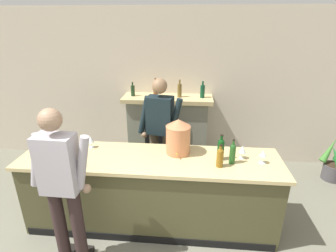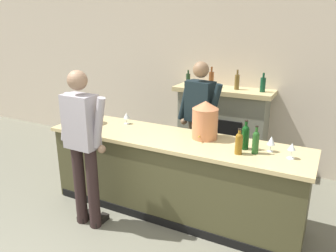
{
  "view_description": "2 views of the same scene",
  "coord_description": "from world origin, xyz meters",
  "px_view_note": "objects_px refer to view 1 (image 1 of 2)",
  "views": [
    {
      "loc": [
        0.46,
        -0.9,
        2.51
      ],
      "look_at": [
        0.17,
        2.22,
        1.25
      ],
      "focal_mm": 28.0,
      "sensor_mm": 36.0,
      "label": 1
    },
    {
      "loc": [
        1.6,
        -1.39,
        2.28
      ],
      "look_at": [
        -0.22,
        2.11,
        1.02
      ],
      "focal_mm": 35.0,
      "sensor_mm": 36.0,
      "label": 2
    }
  ],
  "objects_px": {
    "fireplace_stone": "(168,130)",
    "wine_bottle_port_short": "(233,153)",
    "potted_plant_corner": "(333,165)",
    "person_customer": "(62,187)",
    "wine_bottle_riesling_slim": "(220,157)",
    "ice_bucket_steel": "(51,147)",
    "wine_glass_front_left": "(263,154)",
    "person_bartender": "(160,133)",
    "wine_bottle_chardonnay_pale": "(221,148)",
    "wine_glass_front_right": "(243,149)",
    "wine_glass_near_bucket": "(91,140)",
    "copper_dispenser": "(178,136)"
  },
  "relations": [
    {
      "from": "potted_plant_corner",
      "to": "wine_bottle_port_short",
      "type": "bearing_deg",
      "value": -144.97
    },
    {
      "from": "fireplace_stone",
      "to": "wine_glass_front_right",
      "type": "distance_m",
      "value": 1.91
    },
    {
      "from": "person_bartender",
      "to": "copper_dispenser",
      "type": "distance_m",
      "value": 0.65
    },
    {
      "from": "potted_plant_corner",
      "to": "wine_bottle_port_short",
      "type": "relative_size",
      "value": 2.36
    },
    {
      "from": "potted_plant_corner",
      "to": "person_bartender",
      "type": "distance_m",
      "value": 3.0
    },
    {
      "from": "person_customer",
      "to": "wine_bottle_riesling_slim",
      "type": "distance_m",
      "value": 1.67
    },
    {
      "from": "person_customer",
      "to": "copper_dispenser",
      "type": "distance_m",
      "value": 1.4
    },
    {
      "from": "person_bartender",
      "to": "wine_bottle_chardonnay_pale",
      "type": "bearing_deg",
      "value": -39.86
    },
    {
      "from": "fireplace_stone",
      "to": "wine_bottle_port_short",
      "type": "bearing_deg",
      "value": -61.68
    },
    {
      "from": "potted_plant_corner",
      "to": "wine_glass_front_right",
      "type": "xyz_separation_m",
      "value": [
        -1.79,
        -1.23,
        0.84
      ]
    },
    {
      "from": "potted_plant_corner",
      "to": "person_bartender",
      "type": "xyz_separation_m",
      "value": [
        -2.85,
        -0.61,
        0.74
      ]
    },
    {
      "from": "wine_bottle_chardonnay_pale",
      "to": "person_bartender",
      "type": "bearing_deg",
      "value": 140.14
    },
    {
      "from": "person_customer",
      "to": "wine_glass_front_right",
      "type": "distance_m",
      "value": 2.01
    },
    {
      "from": "wine_glass_front_right",
      "to": "fireplace_stone",
      "type": "bearing_deg",
      "value": 123.76
    },
    {
      "from": "potted_plant_corner",
      "to": "person_customer",
      "type": "xyz_separation_m",
      "value": [
        -3.64,
        -2.02,
        0.75
      ]
    },
    {
      "from": "wine_bottle_port_short",
      "to": "ice_bucket_steel",
      "type": "bearing_deg",
      "value": 178.87
    },
    {
      "from": "fireplace_stone",
      "to": "wine_bottle_port_short",
      "type": "relative_size",
      "value": 5.39
    },
    {
      "from": "wine_glass_front_right",
      "to": "wine_bottle_port_short",
      "type": "bearing_deg",
      "value": -137.56
    },
    {
      "from": "person_customer",
      "to": "wine_bottle_port_short",
      "type": "bearing_deg",
      "value": 21.24
    },
    {
      "from": "copper_dispenser",
      "to": "wine_glass_front_left",
      "type": "xyz_separation_m",
      "value": [
        0.98,
        -0.17,
        -0.11
      ]
    },
    {
      "from": "wine_bottle_riesling_slim",
      "to": "person_bartender",
      "type": "bearing_deg",
      "value": 132.99
    },
    {
      "from": "wine_glass_front_right",
      "to": "potted_plant_corner",
      "type": "bearing_deg",
      "value": 34.41
    },
    {
      "from": "wine_bottle_port_short",
      "to": "wine_glass_near_bucket",
      "type": "distance_m",
      "value": 1.78
    },
    {
      "from": "wine_bottle_chardonnay_pale",
      "to": "wine_glass_front_left",
      "type": "xyz_separation_m",
      "value": [
        0.48,
        -0.04,
        -0.03
      ]
    },
    {
      "from": "wine_bottle_port_short",
      "to": "wine_glass_front_left",
      "type": "bearing_deg",
      "value": 5.04
    },
    {
      "from": "wine_bottle_riesling_slim",
      "to": "wine_glass_front_right",
      "type": "height_order",
      "value": "wine_bottle_riesling_slim"
    },
    {
      "from": "copper_dispenser",
      "to": "wine_glass_near_bucket",
      "type": "distance_m",
      "value": 1.13
    },
    {
      "from": "potted_plant_corner",
      "to": "copper_dispenser",
      "type": "distance_m",
      "value": 2.96
    },
    {
      "from": "potted_plant_corner",
      "to": "person_bartender",
      "type": "height_order",
      "value": "person_bartender"
    },
    {
      "from": "wine_bottle_riesling_slim",
      "to": "wine_glass_near_bucket",
      "type": "xyz_separation_m",
      "value": [
        -1.61,
        0.33,
        -0.02
      ]
    },
    {
      "from": "ice_bucket_steel",
      "to": "wine_glass_front_left",
      "type": "relative_size",
      "value": 1.4
    },
    {
      "from": "wine_glass_near_bucket",
      "to": "wine_glass_front_left",
      "type": "bearing_deg",
      "value": -5.71
    },
    {
      "from": "wine_bottle_riesling_slim",
      "to": "wine_bottle_port_short",
      "type": "height_order",
      "value": "wine_bottle_port_short"
    },
    {
      "from": "person_bartender",
      "to": "wine_glass_front_left",
      "type": "relative_size",
      "value": 11.07
    },
    {
      "from": "ice_bucket_steel",
      "to": "potted_plant_corner",
      "type": "bearing_deg",
      "value": 17.6
    },
    {
      "from": "wine_bottle_port_short",
      "to": "fireplace_stone",
      "type": "bearing_deg",
      "value": 118.32
    },
    {
      "from": "wine_bottle_chardonnay_pale",
      "to": "wine_bottle_port_short",
      "type": "distance_m",
      "value": 0.15
    },
    {
      "from": "person_customer",
      "to": "wine_glass_front_right",
      "type": "bearing_deg",
      "value": 23.11
    },
    {
      "from": "person_customer",
      "to": "wine_bottle_chardonnay_pale",
      "type": "bearing_deg",
      "value": 24.99
    },
    {
      "from": "person_bartender",
      "to": "ice_bucket_steel",
      "type": "bearing_deg",
      "value": -151.35
    },
    {
      "from": "wine_glass_near_bucket",
      "to": "wine_bottle_chardonnay_pale",
      "type": "bearing_deg",
      "value": -5.88
    },
    {
      "from": "potted_plant_corner",
      "to": "wine_glass_front_left",
      "type": "distance_m",
      "value": 2.22
    },
    {
      "from": "copper_dispenser",
      "to": "wine_glass_near_bucket",
      "type": "height_order",
      "value": "copper_dispenser"
    },
    {
      "from": "wine_bottle_chardonnay_pale",
      "to": "wine_bottle_port_short",
      "type": "bearing_deg",
      "value": -30.07
    },
    {
      "from": "potted_plant_corner",
      "to": "wine_glass_near_bucket",
      "type": "xyz_separation_m",
      "value": [
        -3.69,
        -1.11,
        0.83
      ]
    },
    {
      "from": "copper_dispenser",
      "to": "wine_glass_front_right",
      "type": "relative_size",
      "value": 2.61
    },
    {
      "from": "potted_plant_corner",
      "to": "wine_bottle_port_short",
      "type": "xyz_separation_m",
      "value": [
        -1.93,
        -1.35,
        0.85
      ]
    },
    {
      "from": "wine_bottle_port_short",
      "to": "person_bartender",
      "type": "bearing_deg",
      "value": 141.35
    },
    {
      "from": "copper_dispenser",
      "to": "person_customer",
      "type": "bearing_deg",
      "value": -141.4
    },
    {
      "from": "potted_plant_corner",
      "to": "wine_bottle_riesling_slim",
      "type": "relative_size",
      "value": 2.59
    }
  ]
}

